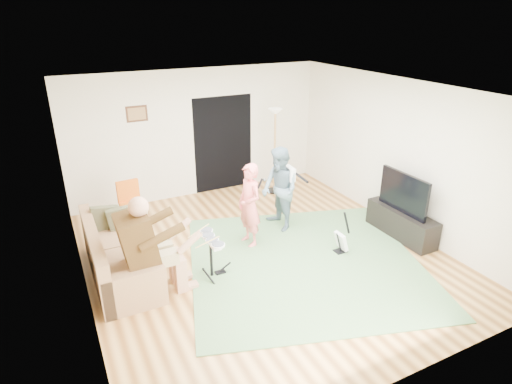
{
  "coord_description": "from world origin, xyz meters",
  "views": [
    {
      "loc": [
        -2.88,
        -5.44,
        3.74
      ],
      "look_at": [
        0.0,
        0.3,
        1.02
      ],
      "focal_mm": 30.0,
      "sensor_mm": 36.0,
      "label": 1
    }
  ],
  "objects_px": {
    "guitarist": "(280,189)",
    "tv_cabinet": "(401,223)",
    "drum_kit": "(211,259)",
    "television": "(404,193)",
    "guitar_spare": "(341,241)",
    "singer": "(250,205)",
    "sofa": "(115,260)",
    "dining_chair": "(133,215)",
    "torchiere_lamp": "(275,136)"
  },
  "relations": [
    {
      "from": "drum_kit",
      "to": "dining_chair",
      "type": "height_order",
      "value": "dining_chair"
    },
    {
      "from": "dining_chair",
      "to": "torchiere_lamp",
      "type": "bearing_deg",
      "value": 4.77
    },
    {
      "from": "sofa",
      "to": "singer",
      "type": "xyz_separation_m",
      "value": [
        2.25,
        -0.01,
        0.45
      ]
    },
    {
      "from": "drum_kit",
      "to": "guitar_spare",
      "type": "bearing_deg",
      "value": -8.07
    },
    {
      "from": "dining_chair",
      "to": "sofa",
      "type": "bearing_deg",
      "value": -117.6
    },
    {
      "from": "drum_kit",
      "to": "torchiere_lamp",
      "type": "relative_size",
      "value": 0.37
    },
    {
      "from": "television",
      "to": "torchiere_lamp",
      "type": "bearing_deg",
      "value": 109.09
    },
    {
      "from": "guitarist",
      "to": "television",
      "type": "height_order",
      "value": "guitarist"
    },
    {
      "from": "drum_kit",
      "to": "sofa",
      "type": "bearing_deg",
      "value": 153.31
    },
    {
      "from": "drum_kit",
      "to": "guitar_spare",
      "type": "distance_m",
      "value": 2.22
    },
    {
      "from": "drum_kit",
      "to": "torchiere_lamp",
      "type": "xyz_separation_m",
      "value": [
        2.47,
        2.51,
        0.98
      ]
    },
    {
      "from": "sofa",
      "to": "dining_chair",
      "type": "height_order",
      "value": "dining_chair"
    },
    {
      "from": "drum_kit",
      "to": "tv_cabinet",
      "type": "height_order",
      "value": "drum_kit"
    },
    {
      "from": "guitar_spare",
      "to": "dining_chair",
      "type": "height_order",
      "value": "dining_chair"
    },
    {
      "from": "sofa",
      "to": "guitar_spare",
      "type": "relative_size",
      "value": 2.81
    },
    {
      "from": "drum_kit",
      "to": "singer",
      "type": "distance_m",
      "value": 1.23
    },
    {
      "from": "drum_kit",
      "to": "television",
      "type": "relative_size",
      "value": 0.65
    },
    {
      "from": "singer",
      "to": "television",
      "type": "relative_size",
      "value": 1.37
    },
    {
      "from": "sofa",
      "to": "tv_cabinet",
      "type": "relative_size",
      "value": 1.48
    },
    {
      "from": "torchiere_lamp",
      "to": "television",
      "type": "bearing_deg",
      "value": -70.91
    },
    {
      "from": "sofa",
      "to": "singer",
      "type": "relative_size",
      "value": 1.42
    },
    {
      "from": "singer",
      "to": "guitar_spare",
      "type": "height_order",
      "value": "singer"
    },
    {
      "from": "television",
      "to": "sofa",
      "type": "bearing_deg",
      "value": 168.38
    },
    {
      "from": "torchiere_lamp",
      "to": "dining_chair",
      "type": "height_order",
      "value": "torchiere_lamp"
    },
    {
      "from": "sofa",
      "to": "singer",
      "type": "bearing_deg",
      "value": -0.16
    },
    {
      "from": "singer",
      "to": "guitarist",
      "type": "bearing_deg",
      "value": 104.02
    },
    {
      "from": "tv_cabinet",
      "to": "television",
      "type": "bearing_deg",
      "value": 180.0
    },
    {
      "from": "guitarist",
      "to": "torchiere_lamp",
      "type": "height_order",
      "value": "torchiere_lamp"
    },
    {
      "from": "singer",
      "to": "torchiere_lamp",
      "type": "relative_size",
      "value": 0.78
    },
    {
      "from": "guitar_spare",
      "to": "torchiere_lamp",
      "type": "bearing_deg",
      "value": 84.45
    },
    {
      "from": "guitar_spare",
      "to": "sofa",
      "type": "bearing_deg",
      "value": 164.59
    },
    {
      "from": "sofa",
      "to": "television",
      "type": "distance_m",
      "value": 4.88
    },
    {
      "from": "guitarist",
      "to": "tv_cabinet",
      "type": "xyz_separation_m",
      "value": [
        1.8,
        -1.25,
        -0.52
      ]
    },
    {
      "from": "drum_kit",
      "to": "guitarist",
      "type": "bearing_deg",
      "value": 28.6
    },
    {
      "from": "drum_kit",
      "to": "guitar_spare",
      "type": "height_order",
      "value": "guitar_spare"
    },
    {
      "from": "sofa",
      "to": "singer",
      "type": "height_order",
      "value": "singer"
    },
    {
      "from": "singer",
      "to": "tv_cabinet",
      "type": "height_order",
      "value": "singer"
    },
    {
      "from": "drum_kit",
      "to": "guitar_spare",
      "type": "relative_size",
      "value": 0.94
    },
    {
      "from": "sofa",
      "to": "torchiere_lamp",
      "type": "bearing_deg",
      "value": 26.28
    },
    {
      "from": "singer",
      "to": "guitarist",
      "type": "distance_m",
      "value": 0.8
    },
    {
      "from": "drum_kit",
      "to": "singer",
      "type": "height_order",
      "value": "singer"
    },
    {
      "from": "torchiere_lamp",
      "to": "dining_chair",
      "type": "relative_size",
      "value": 1.93
    },
    {
      "from": "guitarist",
      "to": "dining_chair",
      "type": "bearing_deg",
      "value": -114.06
    },
    {
      "from": "singer",
      "to": "torchiere_lamp",
      "type": "bearing_deg",
      "value": 134.11
    },
    {
      "from": "guitarist",
      "to": "dining_chair",
      "type": "height_order",
      "value": "guitarist"
    },
    {
      "from": "guitarist",
      "to": "tv_cabinet",
      "type": "bearing_deg",
      "value": 53.99
    },
    {
      "from": "sofa",
      "to": "guitarist",
      "type": "bearing_deg",
      "value": 5.28
    },
    {
      "from": "guitar_spare",
      "to": "guitarist",
      "type": "bearing_deg",
      "value": 111.83
    },
    {
      "from": "drum_kit",
      "to": "dining_chair",
      "type": "relative_size",
      "value": 0.71
    },
    {
      "from": "sofa",
      "to": "torchiere_lamp",
      "type": "xyz_separation_m",
      "value": [
        3.76,
        1.86,
        1.0
      ]
    }
  ]
}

